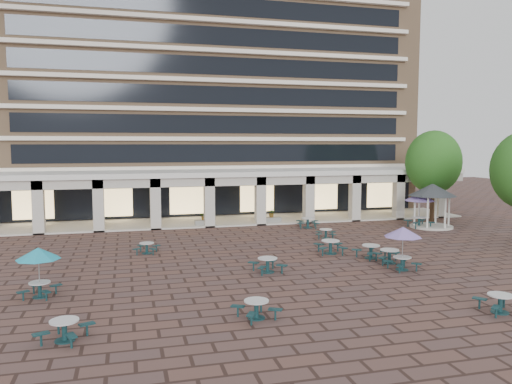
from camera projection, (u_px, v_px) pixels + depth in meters
ground at (281, 260)px, 28.56m from camera, size 120.00×120.00×0.00m
apartment_building at (208, 87)px, 51.89m from camera, size 40.00×15.50×25.20m
retail_arcade at (229, 187)px, 42.53m from camera, size 42.00×6.60×4.40m
picnic_table_0 at (64, 328)px, 16.75m from camera, size 1.98×1.98×0.73m
picnic_table_1 at (256, 308)px, 18.92m from camera, size 1.87×1.87×0.71m
picnic_table_2 at (500, 302)px, 19.56m from camera, size 1.77×1.77×0.73m
picnic_table_3 at (389, 255)px, 27.75m from camera, size 1.94×1.94×0.77m
picnic_table_4 at (38, 255)px, 21.41m from camera, size 1.88×1.88×2.17m
picnic_table_5 at (268, 264)px, 25.76m from camera, size 1.87×1.87×0.76m
picnic_table_6 at (403, 234)px, 26.10m from camera, size 1.98×1.98×2.28m
picnic_table_7 at (371, 250)px, 28.96m from camera, size 2.01×2.01×0.78m
picnic_table_8 at (147, 247)px, 30.21m from camera, size 1.72×1.72×0.66m
picnic_table_9 at (330, 246)px, 30.16m from camera, size 2.06×2.06×0.82m
picnic_table_10 at (326, 233)px, 35.09m from camera, size 1.79×1.79×0.66m
picnic_table_11 at (420, 198)px, 39.46m from camera, size 2.40×2.40×2.77m
picnic_table_13 at (308, 222)px, 39.49m from camera, size 2.11×2.11×0.80m
gazebo at (432, 195)px, 39.47m from camera, size 3.72×3.72×3.46m
tree_east_c at (434, 162)px, 42.53m from camera, size 4.68×4.68×7.79m
planter_left at (204, 221)px, 40.32m from camera, size 1.50×0.71×1.19m
planter_right at (272, 217)px, 41.75m from camera, size 1.50×0.83×1.27m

